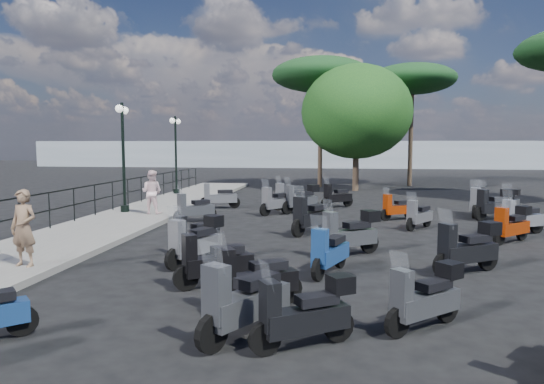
# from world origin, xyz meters

# --- Properties ---
(ground) EXTENTS (120.00, 120.00, 0.00)m
(ground) POSITION_xyz_m (0.00, 0.00, 0.00)
(ground) COLOR black
(ground) RESTS_ON ground
(sidewalk) EXTENTS (3.00, 30.00, 0.15)m
(sidewalk) POSITION_xyz_m (-6.50, 3.00, 0.07)
(sidewalk) COLOR slate
(sidewalk) RESTS_ON ground
(railing) EXTENTS (0.04, 26.04, 1.10)m
(railing) POSITION_xyz_m (-7.80, 2.80, 0.90)
(railing) COLOR black
(railing) RESTS_ON sidewalk
(lamp_post_1) EXTENTS (0.49, 1.17, 4.04)m
(lamp_post_1) POSITION_xyz_m (-7.14, 4.48, 2.45)
(lamp_post_1) COLOR black
(lamp_post_1) RESTS_ON sidewalk
(lamp_post_2) EXTENTS (0.31, 1.16, 3.92)m
(lamp_post_2) POSITION_xyz_m (-7.45, 11.24, 2.39)
(lamp_post_2) COLOR black
(lamp_post_2) RESTS_ON sidewalk
(woman) EXTENTS (0.63, 0.45, 1.60)m
(woman) POSITION_xyz_m (-5.65, -3.51, 0.95)
(woman) COLOR brown
(woman) RESTS_ON sidewalk
(pedestrian_far) EXTENTS (0.83, 0.68, 1.59)m
(pedestrian_far) POSITION_xyz_m (-5.92, 4.10, 0.94)
(pedestrian_far) COLOR silver
(pedestrian_far) RESTS_ON sidewalk
(scooter_2) EXTENTS (1.45, 1.02, 1.32)m
(scooter_2) POSITION_xyz_m (-1.50, -3.94, 0.46)
(scooter_2) COLOR black
(scooter_2) RESTS_ON ground
(scooter_3) EXTENTS (1.25, 1.18, 1.29)m
(scooter_3) POSITION_xyz_m (-4.13, 3.39, 0.45)
(scooter_3) COLOR black
(scooter_3) RESTS_ON ground
(scooter_4) EXTENTS (1.65, 0.76, 1.35)m
(scooter_4) POSITION_xyz_m (-4.14, 6.88, 0.47)
(scooter_4) COLOR black
(scooter_4) RESTS_ON ground
(scooter_5) EXTENTS (1.13, 1.44, 1.37)m
(scooter_5) POSITION_xyz_m (-1.57, 5.49, 0.48)
(scooter_5) COLOR black
(scooter_5) RESTS_ON ground
(scooter_6) EXTENTS (1.36, 0.95, 1.22)m
(scooter_6) POSITION_xyz_m (0.35, -6.44, 0.46)
(scooter_6) COLOR black
(scooter_6) RESTS_ON ground
(scooter_7) EXTENTS (0.98, 1.58, 1.37)m
(scooter_7) POSITION_xyz_m (-2.35, -2.34, 0.51)
(scooter_7) COLOR black
(scooter_7) RESTS_ON ground
(scooter_8) EXTENTS (0.80, 1.55, 1.30)m
(scooter_8) POSITION_xyz_m (0.60, -2.77, 0.45)
(scooter_8) COLOR black
(scooter_8) RESTS_ON ground
(scooter_9) EXTENTS (0.98, 1.29, 1.21)m
(scooter_9) POSITION_xyz_m (-2.73, -1.14, 0.42)
(scooter_9) COLOR black
(scooter_9) RESTS_ON ground
(scooter_10) EXTENTS (1.49, 1.15, 1.41)m
(scooter_10) POSITION_xyz_m (-1.15, 6.99, 0.49)
(scooter_10) COLOR black
(scooter_10) RESTS_ON ground
(scooter_11) EXTENTS (1.41, 1.34, 1.41)m
(scooter_11) POSITION_xyz_m (-0.67, 6.15, 0.53)
(scooter_11) COLOR black
(scooter_11) RESTS_ON ground
(scooter_12) EXTENTS (1.24, 1.12, 1.21)m
(scooter_12) POSITION_xyz_m (2.03, -5.56, 0.46)
(scooter_12) COLOR black
(scooter_12) RESTS_ON ground
(scooter_13) EXTENTS (1.08, 1.61, 1.45)m
(scooter_13) POSITION_xyz_m (-0.49, -6.24, 0.50)
(scooter_13) COLOR black
(scooter_13) RESTS_ON ground
(scooter_14) EXTENTS (1.51, 1.18, 1.40)m
(scooter_14) POSITION_xyz_m (1.06, -1.01, 0.53)
(scooter_14) COLOR black
(scooter_14) RESTS_ON ground
(scooter_15) EXTENTS (1.13, 1.64, 1.49)m
(scooter_15) POSITION_xyz_m (-0.02, 1.65, 0.52)
(scooter_15) COLOR black
(scooter_15) RESTS_ON ground
(scooter_16) EXTENTS (1.30, 0.90, 1.18)m
(scooter_16) POSITION_xyz_m (2.83, 4.79, 0.41)
(scooter_16) COLOR black
(scooter_16) RESTS_ON ground
(scooter_17) EXTENTS (1.34, 1.09, 1.29)m
(scooter_17) POSITION_xyz_m (0.70, 7.93, 0.45)
(scooter_17) COLOR black
(scooter_17) RESTS_ON ground
(scooter_20) EXTENTS (1.54, 1.08, 1.38)m
(scooter_20) POSITION_xyz_m (3.43, -2.29, 0.52)
(scooter_20) COLOR black
(scooter_20) RESTS_ON ground
(scooter_21) EXTENTS (1.29, 1.21, 1.28)m
(scooter_21) POSITION_xyz_m (5.44, 1.14, 0.48)
(scooter_21) COLOR black
(scooter_21) RESTS_ON ground
(scooter_22) EXTENTS (0.98, 1.29, 1.21)m
(scooter_22) POSITION_xyz_m (3.29, 2.96, 0.42)
(scooter_22) COLOR black
(scooter_22) RESTS_ON ground
(scooter_23) EXTENTS (1.57, 1.09, 1.40)m
(scooter_23) POSITION_xyz_m (6.25, 5.31, 0.53)
(scooter_23) COLOR black
(scooter_23) RESTS_ON ground
(scooter_27) EXTENTS (1.54, 0.96, 1.35)m
(scooter_27) POSITION_xyz_m (6.12, 2.40, 0.47)
(scooter_27) COLOR black
(scooter_27) RESTS_ON ground
(scooter_28) EXTENTS (0.93, 1.67, 1.41)m
(scooter_28) POSITION_xyz_m (5.91, 6.14, 0.53)
(scooter_28) COLOR black
(scooter_28) RESTS_ON ground
(scooter_29) EXTENTS (0.99, 1.31, 1.20)m
(scooter_29) POSITION_xyz_m (7.35, 6.96, 0.45)
(scooter_29) COLOR black
(scooter_29) RESTS_ON ground
(scooter_31) EXTENTS (1.45, 1.02, 1.32)m
(scooter_31) POSITION_xyz_m (-0.57, -5.01, 0.46)
(scooter_31) COLOR black
(scooter_31) RESTS_ON ground
(broadleaf_tree) EXTENTS (6.28, 6.28, 7.16)m
(broadleaf_tree) POSITION_xyz_m (1.75, 15.52, 4.49)
(broadleaf_tree) COLOR #38281E
(broadleaf_tree) RESTS_ON ground
(pine_0) EXTENTS (5.44, 5.44, 7.68)m
(pine_0) POSITION_xyz_m (5.29, 19.26, 6.70)
(pine_0) COLOR #38281E
(pine_0) RESTS_ON ground
(pine_2) EXTENTS (6.05, 6.05, 7.96)m
(pine_2) POSITION_xyz_m (-0.38, 17.81, 6.88)
(pine_2) COLOR #38281E
(pine_2) RESTS_ON ground
(distant_hills) EXTENTS (70.00, 8.00, 3.00)m
(distant_hills) POSITION_xyz_m (0.00, 45.00, 1.50)
(distant_hills) COLOR gray
(distant_hills) RESTS_ON ground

